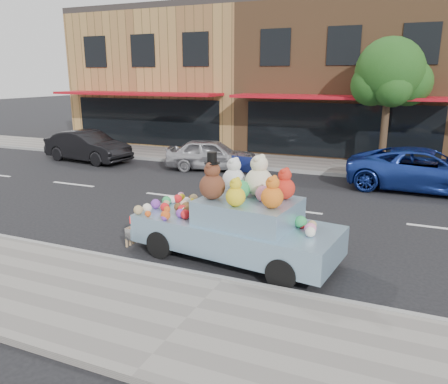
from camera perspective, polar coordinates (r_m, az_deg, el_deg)
The scene contains 12 objects.
ground at distance 12.79m, azimuth 8.79°, elevation -2.39°, with size 120.00×120.00×0.00m, color black.
near_sidewalk at distance 7.15m, azimuth -4.88°, elevation -16.42°, with size 60.00×3.00×0.12m, color gray.
far_sidewalk at distance 18.97m, azimuth 13.72°, elevation 3.24°, with size 60.00×3.00×0.12m, color gray.
near_kerb at distance 8.34m, azimuth 0.01°, elevation -11.49°, with size 60.00×0.12×0.13m, color gray.
far_kerb at distance 17.52m, azimuth 12.89°, elevation 2.36°, with size 60.00×0.12×0.13m, color gray.
storefront_left at distance 27.12m, azimuth -5.64°, elevation 14.63°, with size 10.00×9.80×7.30m.
storefront_mid at distance 24.02m, azimuth 16.52°, elevation 14.07°, with size 10.00×9.80×7.30m.
street_tree at distance 18.44m, azimuth 20.85°, elevation 13.77°, with size 3.00×2.70×5.22m.
car_silver at distance 18.03m, azimuth -1.64°, elevation 4.94°, with size 1.51×3.74×1.28m, color #B5B5BA.
car_blue at distance 16.16m, azimuth 24.87°, elevation 2.62°, with size 2.35×5.10×1.42m, color #1C369B.
car_dark at distance 20.71m, azimuth -17.38°, elevation 5.73°, with size 1.47×4.20×1.38m, color black.
art_car at distance 9.15m, azimuth 1.63°, elevation -3.98°, with size 4.67×2.31×2.32m.
Camera 1 is at (2.91, -11.87, 3.78)m, focal length 35.00 mm.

